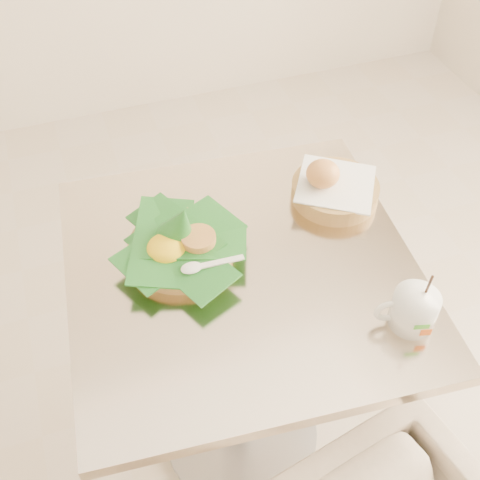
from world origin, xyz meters
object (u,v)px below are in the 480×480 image
object	(u,v)px
rice_basket	(180,243)
bread_basket	(333,188)
cafe_table	(241,329)
coffee_mug	(413,309)

from	to	relation	value
rice_basket	bread_basket	xyz separation A→B (m)	(0.37, 0.06, -0.01)
cafe_table	rice_basket	size ratio (longest dim) A/B	2.85
cafe_table	bread_basket	size ratio (longest dim) A/B	3.31
rice_basket	cafe_table	bearing A→B (deg)	-32.88
bread_basket	coffee_mug	bearing A→B (deg)	-91.52
cafe_table	bread_basket	bearing A→B (deg)	26.40
cafe_table	rice_basket	world-z (taller)	rice_basket
rice_basket	bread_basket	world-z (taller)	rice_basket
coffee_mug	rice_basket	bearing A→B (deg)	139.97
bread_basket	rice_basket	bearing A→B (deg)	-170.84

